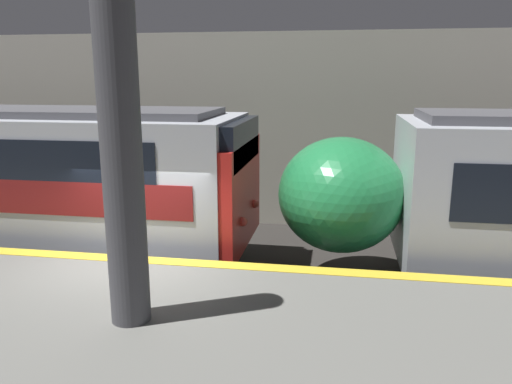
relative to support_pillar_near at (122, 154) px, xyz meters
The scene contains 4 objects.
ground_plane 3.94m from the support_pillar_near, 112.75° to the left, with size 120.00×120.00×0.00m, color #282623.
platform 2.85m from the support_pillar_near, 147.20° to the right, with size 40.00×5.38×1.13m.
station_rear_barrier 8.23m from the support_pillar_near, 96.21° to the left, with size 50.00×0.15×5.23m.
support_pillar_near is the anchor object (origin of this frame).
Camera 1 is at (3.37, -7.50, 4.09)m, focal length 35.00 mm.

